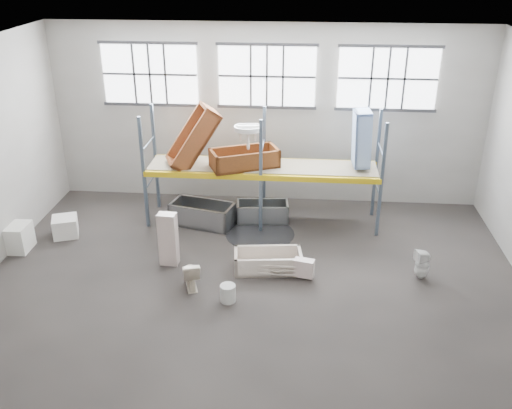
# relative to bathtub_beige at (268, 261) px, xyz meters

# --- Properties ---
(floor) EXTENTS (12.00, 10.00, 0.10)m
(floor) POSITION_rel_bathtub_beige_xyz_m (-0.32, -0.97, -0.28)
(floor) COLOR #47403C
(floor) RESTS_ON ground
(ceiling) EXTENTS (12.00, 10.00, 0.10)m
(ceiling) POSITION_rel_bathtub_beige_xyz_m (-0.32, -0.97, 4.82)
(ceiling) COLOR silver
(ceiling) RESTS_ON ground
(wall_back) EXTENTS (12.00, 0.10, 5.00)m
(wall_back) POSITION_rel_bathtub_beige_xyz_m (-0.32, 4.08, 2.27)
(wall_back) COLOR #9C9891
(wall_back) RESTS_ON ground
(wall_front) EXTENTS (12.00, 0.10, 5.00)m
(wall_front) POSITION_rel_bathtub_beige_xyz_m (-0.32, -6.02, 2.27)
(wall_front) COLOR #B1ACA3
(wall_front) RESTS_ON ground
(window_left) EXTENTS (2.60, 0.04, 1.60)m
(window_left) POSITION_rel_bathtub_beige_xyz_m (-3.52, 3.97, 3.37)
(window_left) COLOR white
(window_left) RESTS_ON wall_back
(window_mid) EXTENTS (2.60, 0.04, 1.60)m
(window_mid) POSITION_rel_bathtub_beige_xyz_m (-0.32, 3.97, 3.37)
(window_mid) COLOR white
(window_mid) RESTS_ON wall_back
(window_right) EXTENTS (2.60, 0.04, 1.60)m
(window_right) POSITION_rel_bathtub_beige_xyz_m (2.88, 3.97, 3.37)
(window_right) COLOR white
(window_right) RESTS_ON wall_back
(rack_upright_la) EXTENTS (0.08, 0.08, 3.00)m
(rack_upright_la) POSITION_rel_bathtub_beige_xyz_m (-3.32, 1.93, 1.27)
(rack_upright_la) COLOR slate
(rack_upright_la) RESTS_ON floor
(rack_upright_lb) EXTENTS (0.08, 0.08, 3.00)m
(rack_upright_lb) POSITION_rel_bathtub_beige_xyz_m (-3.32, 3.13, 1.27)
(rack_upright_lb) COLOR slate
(rack_upright_lb) RESTS_ON floor
(rack_upright_ma) EXTENTS (0.08, 0.08, 3.00)m
(rack_upright_ma) POSITION_rel_bathtub_beige_xyz_m (-0.32, 1.93, 1.27)
(rack_upright_ma) COLOR slate
(rack_upright_ma) RESTS_ON floor
(rack_upright_mb) EXTENTS (0.08, 0.08, 3.00)m
(rack_upright_mb) POSITION_rel_bathtub_beige_xyz_m (-0.32, 3.13, 1.27)
(rack_upright_mb) COLOR slate
(rack_upright_mb) RESTS_ON floor
(rack_upright_ra) EXTENTS (0.08, 0.08, 3.00)m
(rack_upright_ra) POSITION_rel_bathtub_beige_xyz_m (2.68, 1.93, 1.27)
(rack_upright_ra) COLOR slate
(rack_upright_ra) RESTS_ON floor
(rack_upright_rb) EXTENTS (0.08, 0.08, 3.00)m
(rack_upright_rb) POSITION_rel_bathtub_beige_xyz_m (2.68, 3.13, 1.27)
(rack_upright_rb) COLOR slate
(rack_upright_rb) RESTS_ON floor
(rack_beam_front) EXTENTS (6.00, 0.10, 0.14)m
(rack_beam_front) POSITION_rel_bathtub_beige_xyz_m (-0.32, 1.93, 1.27)
(rack_beam_front) COLOR yellow
(rack_beam_front) RESTS_ON floor
(rack_beam_back) EXTENTS (6.00, 0.10, 0.14)m
(rack_beam_back) POSITION_rel_bathtub_beige_xyz_m (-0.32, 3.13, 1.27)
(rack_beam_back) COLOR yellow
(rack_beam_back) RESTS_ON floor
(shelf_deck) EXTENTS (5.90, 1.10, 0.03)m
(shelf_deck) POSITION_rel_bathtub_beige_xyz_m (-0.32, 2.53, 1.35)
(shelf_deck) COLOR gray
(shelf_deck) RESTS_ON floor
(wet_patch) EXTENTS (1.80, 1.80, 0.00)m
(wet_patch) POSITION_rel_bathtub_beige_xyz_m (-0.32, 1.73, -0.22)
(wet_patch) COLOR black
(wet_patch) RESTS_ON floor
(bathtub_beige) EXTENTS (1.62, 0.90, 0.45)m
(bathtub_beige) POSITION_rel_bathtub_beige_xyz_m (0.00, 0.00, 0.00)
(bathtub_beige) COLOR beige
(bathtub_beige) RESTS_ON floor
(cistern_spare) EXTENTS (0.47, 0.30, 0.42)m
(cistern_spare) POSITION_rel_bathtub_beige_xyz_m (0.83, -0.32, 0.05)
(cistern_spare) COLOR beige
(cistern_spare) RESTS_ON bathtub_beige
(sink_in_tub) EXTENTS (0.62, 0.62, 0.17)m
(sink_in_tub) POSITION_rel_bathtub_beige_xyz_m (0.23, -0.23, -0.07)
(sink_in_tub) COLOR beige
(sink_in_tub) RESTS_ON bathtub_beige
(toilet_beige) EXTENTS (0.55, 0.74, 0.67)m
(toilet_beige) POSITION_rel_bathtub_beige_xyz_m (-1.63, -0.87, 0.11)
(toilet_beige) COLOR #F4E5CB
(toilet_beige) RESTS_ON floor
(cistern_tall) EXTENTS (0.44, 0.30, 1.29)m
(cistern_tall) POSITION_rel_bathtub_beige_xyz_m (-2.32, 0.08, 0.42)
(cistern_tall) COLOR beige
(cistern_tall) RESTS_ON floor
(toilet_white) EXTENTS (0.40, 0.39, 0.70)m
(toilet_white) POSITION_rel_bathtub_beige_xyz_m (3.45, -0.07, 0.13)
(toilet_white) COLOR white
(toilet_white) RESTS_ON floor
(steel_tub_left) EXTENTS (1.79, 1.15, 0.60)m
(steel_tub_left) POSITION_rel_bathtub_beige_xyz_m (-1.89, 2.16, 0.08)
(steel_tub_left) COLOR #9DA1A6
(steel_tub_left) RESTS_ON floor
(steel_tub_right) EXTENTS (1.43, 0.77, 0.51)m
(steel_tub_right) POSITION_rel_bathtub_beige_xyz_m (-0.32, 2.54, 0.03)
(steel_tub_right) COLOR #B0B5B9
(steel_tub_right) RESTS_ON floor
(rust_tub_flat) EXTENTS (1.89, 1.41, 0.48)m
(rust_tub_flat) POSITION_rel_bathtub_beige_xyz_m (-0.78, 2.41, 1.59)
(rust_tub_flat) COLOR brown
(rust_tub_flat) RESTS_ON shelf_deck
(rust_tub_tilted) EXTENTS (1.62, 1.30, 1.72)m
(rust_tub_tilted) POSITION_rel_bathtub_beige_xyz_m (-2.11, 2.53, 2.07)
(rust_tub_tilted) COLOR #993F20
(rust_tub_tilted) RESTS_ON shelf_deck
(sink_on_shelf) EXTENTS (0.77, 0.63, 0.63)m
(sink_on_shelf) POSITION_rel_bathtub_beige_xyz_m (-0.68, 2.42, 1.87)
(sink_on_shelf) COLOR white
(sink_on_shelf) RESTS_ON rust_tub_flat
(blue_tub_upright) EXTENTS (0.49, 0.70, 1.44)m
(blue_tub_upright) POSITION_rel_bathtub_beige_xyz_m (2.17, 2.54, 2.17)
(blue_tub_upright) COLOR #9DC0FA
(blue_tub_upright) RESTS_ON shelf_deck
(bucket) EXTENTS (0.36, 0.36, 0.38)m
(bucket) POSITION_rel_bathtub_beige_xyz_m (-0.76, -1.33, -0.04)
(bucket) COLOR beige
(bucket) RESTS_ON floor
(carton_near) EXTENTS (0.78, 0.67, 0.66)m
(carton_near) POSITION_rel_bathtub_beige_xyz_m (-6.26, 0.42, 0.10)
(carton_near) COLOR white
(carton_near) RESTS_ON floor
(carton_far) EXTENTS (0.78, 0.78, 0.50)m
(carton_far) POSITION_rel_bathtub_beige_xyz_m (-5.29, 1.22, 0.03)
(carton_far) COLOR white
(carton_far) RESTS_ON floor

